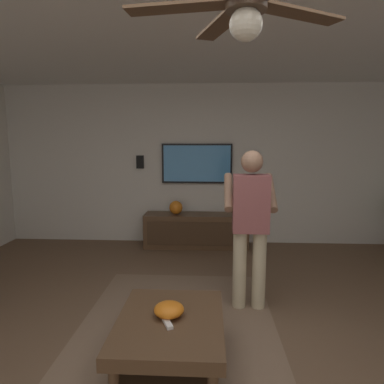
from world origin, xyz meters
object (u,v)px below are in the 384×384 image
(remote_white, at_px, (168,323))
(wall_speaker_right, at_px, (140,162))
(media_console, at_px, (196,230))
(tv, at_px, (197,163))
(vase_round, at_px, (176,207))
(wall_speaker_left, at_px, (254,158))
(ceiling_fan, at_px, (244,8))
(bowl, at_px, (169,310))
(coffee_table, at_px, (170,331))
(person_standing, at_px, (250,220))

(remote_white, bearing_deg, wall_speaker_right, -8.87)
(media_console, bearing_deg, tv, -180.00)
(vase_round, relative_size, wall_speaker_right, 1.00)
(remote_white, xyz_separation_m, wall_speaker_left, (3.40, -1.04, 1.04))
(remote_white, distance_m, vase_round, 3.15)
(ceiling_fan, bearing_deg, vase_round, 10.82)
(bowl, relative_size, wall_speaker_left, 1.05)
(media_console, height_order, ceiling_fan, ceiling_fan)
(bowl, bearing_deg, remote_white, -178.03)
(media_console, xyz_separation_m, bowl, (-3.02, 0.09, 0.18))
(vase_round, bearing_deg, wall_speaker_left, -78.34)
(coffee_table, relative_size, wall_speaker_left, 4.55)
(wall_speaker_left, relative_size, wall_speaker_right, 1.00)
(tv, distance_m, vase_round, 0.82)
(ceiling_fan, bearing_deg, wall_speaker_left, -8.40)
(wall_speaker_right, bearing_deg, remote_white, -165.47)
(person_standing, bearing_deg, ceiling_fan, 172.54)
(media_console, height_order, vase_round, vase_round)
(media_console, bearing_deg, wall_speaker_left, 104.89)
(tv, relative_size, remote_white, 7.86)
(tv, distance_m, bowl, 3.39)
(tv, height_order, wall_speaker_left, tv)
(media_console, height_order, remote_white, media_console)
(wall_speaker_left, bearing_deg, remote_white, 162.97)
(wall_speaker_right, distance_m, ceiling_fan, 4.29)
(coffee_table, xyz_separation_m, vase_round, (3.05, 0.26, 0.36))
(coffee_table, relative_size, ceiling_fan, 0.86)
(wall_speaker_left, relative_size, ceiling_fan, 0.19)
(person_standing, distance_m, remote_white, 1.41)
(ceiling_fan, bearing_deg, coffee_table, 34.93)
(bowl, bearing_deg, vase_round, 4.63)
(media_console, bearing_deg, bowl, -1.72)
(person_standing, bearing_deg, vase_round, 26.76)
(person_standing, bearing_deg, remote_white, 148.21)
(media_console, distance_m, vase_round, 0.51)
(tv, relative_size, bowl, 5.08)
(person_standing, xyz_separation_m, bowl, (-0.97, 0.72, -0.48))
(wall_speaker_left, distance_m, wall_speaker_right, 1.92)
(tv, relative_size, vase_round, 5.36)
(person_standing, xyz_separation_m, vase_round, (2.04, 0.96, -0.27))
(bowl, relative_size, wall_speaker_right, 1.05)
(tv, bearing_deg, coffee_table, -1.35)
(remote_white, relative_size, vase_round, 0.68)
(wall_speaker_left, bearing_deg, media_console, 104.89)
(tv, height_order, vase_round, tv)
(media_console, bearing_deg, coffee_table, -1.45)
(vase_round, distance_m, wall_speaker_right, 1.00)
(bowl, relative_size, vase_round, 1.05)
(media_console, distance_m, tv, 1.12)
(coffee_table, height_order, person_standing, person_standing)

